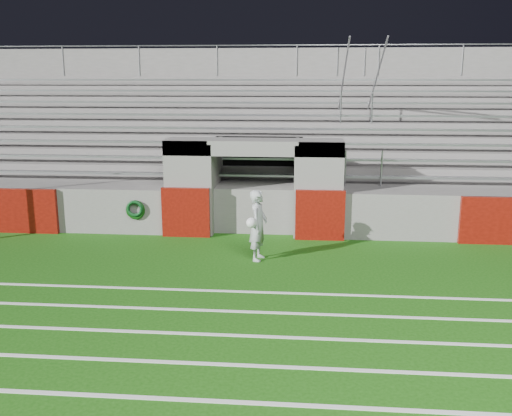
# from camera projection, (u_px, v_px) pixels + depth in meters

# --- Properties ---
(ground) EXTENTS (90.00, 90.00, 0.00)m
(ground) POSITION_uv_depth(u_px,v_px,m) (240.00, 275.00, 12.50)
(ground) COLOR #174D0C
(ground) RESTS_ON ground
(field_markings) EXTENTS (28.00, 8.09, 0.01)m
(field_markings) POSITION_uv_depth(u_px,v_px,m) (197.00, 400.00, 7.65)
(field_markings) COLOR white
(field_markings) RESTS_ON ground
(stadium_structure) EXTENTS (26.00, 8.48, 5.42)m
(stadium_structure) POSITION_uv_depth(u_px,v_px,m) (266.00, 157.00, 19.90)
(stadium_structure) COLOR slate
(stadium_structure) RESTS_ON ground
(goalkeeper_with_ball) EXTENTS (0.52, 0.70, 1.68)m
(goalkeeper_with_ball) POSITION_uv_depth(u_px,v_px,m) (258.00, 225.00, 13.37)
(goalkeeper_with_ball) COLOR #A9AEB2
(goalkeeper_with_ball) RESTS_ON ground
(hose_coil) EXTENTS (0.54, 0.14, 0.54)m
(hose_coil) POSITION_uv_depth(u_px,v_px,m) (135.00, 209.00, 15.46)
(hose_coil) COLOR #0B390B
(hose_coil) RESTS_ON ground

